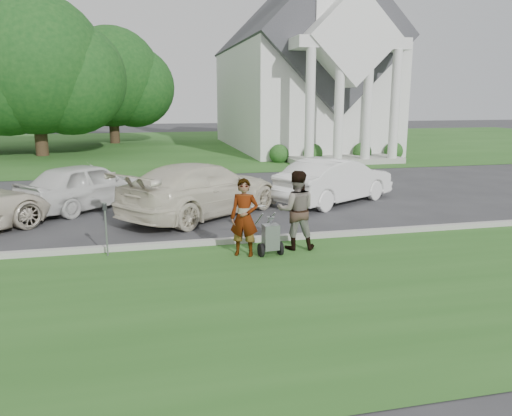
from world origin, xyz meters
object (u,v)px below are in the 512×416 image
object	(u,v)px
church	(300,62)
person_left	(244,218)
striping_cart	(270,238)
parking_meter_near	(106,223)
tree_back	(111,82)
person_right	(296,211)
car_d	(335,180)
car_c	(202,189)
car_b	(87,185)
tree_left	(35,71)

from	to	relation	value
church	person_left	world-z (taller)	church
striping_cart	parking_meter_near	xyz separation A→B (m)	(-3.63, 0.79, 0.36)
tree_back	person_right	world-z (taller)	tree_back
parking_meter_near	car_d	bearing A→B (deg)	31.59
person_left	car_c	xyz separation A→B (m)	(-0.44, 4.22, -0.07)
car_d	person_left	bearing A→B (deg)	110.32
car_b	tree_back	bearing A→B (deg)	-42.21
car_d	striping_cart	bearing A→B (deg)	115.08
person_right	church	bearing A→B (deg)	-96.35
parking_meter_near	car_d	distance (m)	8.57
striping_cart	tree_back	bearing A→B (deg)	93.45
person_right	tree_left	bearing A→B (deg)	-55.31
church	person_left	distance (m)	25.65
tree_back	parking_meter_near	xyz separation A→B (m)	(1.16, -29.78, -3.94)
striping_cart	person_right	size ratio (longest dim) A/B	0.59
church	tree_left	bearing A→B (deg)	-176.21
person_right	car_c	distance (m)	4.34
car_d	person_right	bearing A→B (deg)	118.86
person_left	church	bearing A→B (deg)	93.39
church	person_left	xyz separation A→B (m)	(-8.80, -23.56, -5.05)
car_b	car_d	distance (m)	8.26
tree_left	car_c	size ratio (longest dim) A/B	1.90
person_right	car_b	distance (m)	7.83
tree_back	striping_cart	distance (m)	31.24
car_c	car_d	distance (m)	4.77
person_left	striping_cart	bearing A→B (deg)	10.59
parking_meter_near	car_b	distance (m)	5.46
car_d	tree_back	bearing A→B (deg)	-11.68
person_right	car_d	xyz separation A→B (m)	(2.94, 4.90, -0.17)
parking_meter_near	car_c	bearing A→B (deg)	53.71
tree_left	car_b	world-z (taller)	tree_left
tree_back	car_b	distance (m)	24.72
tree_back	car_d	bearing A→B (deg)	-71.51
person_left	car_b	world-z (taller)	person_left
parking_meter_near	car_d	xyz separation A→B (m)	(7.30, 4.49, -0.02)
person_right	car_d	distance (m)	5.72
church	striping_cart	distance (m)	25.68
church	tree_back	bearing A→B (deg)	152.15
person_left	car_c	world-z (taller)	person_left
person_right	parking_meter_near	bearing A→B (deg)	6.06
person_left	person_right	distance (m)	1.32
tree_back	car_c	xyz separation A→B (m)	(3.77, -26.21, -3.91)
person_right	car_c	size ratio (longest dim) A/B	0.34
tree_back	person_left	bearing A→B (deg)	-82.12
tree_back	church	bearing A→B (deg)	-27.85
person_right	car_c	world-z (taller)	person_right
tree_back	striping_cart	world-z (taller)	tree_back
tree_back	person_left	size ratio (longest dim) A/B	5.43
striping_cart	tree_left	bearing A→B (deg)	105.82
tree_left	parking_meter_near	xyz separation A→B (m)	(5.16, -21.78, -4.32)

